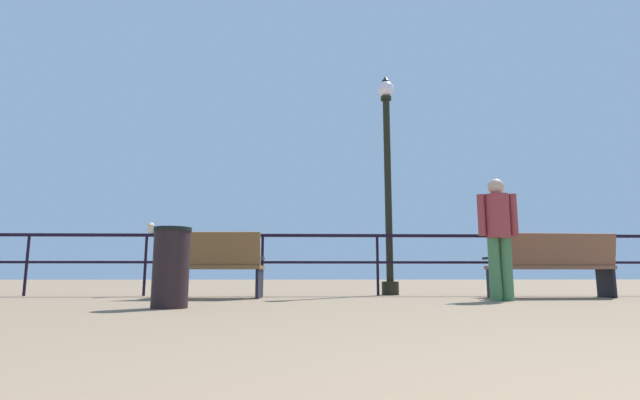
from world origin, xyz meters
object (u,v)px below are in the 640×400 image
at_px(bench_near_right, 552,262).
at_px(seagull_on_rail, 152,229).
at_px(person_by_bench, 498,230).
at_px(trash_bin, 171,267).
at_px(bench_near_left, 212,263).
at_px(lamppost_center, 388,176).

xyz_separation_m(bench_near_right, seagull_on_rail, (-6.07, 0.83, 0.54)).
relative_size(bench_near_right, person_by_bench, 1.14).
bearing_deg(trash_bin, seagull_on_rail, 112.05).
xyz_separation_m(bench_near_left, bench_near_right, (4.91, 0.00, 0.02)).
distance_m(seagull_on_rail, trash_bin, 3.03).
relative_size(seagull_on_rail, trash_bin, 0.45).
bearing_deg(bench_near_left, bench_near_right, 0.05).
relative_size(bench_near_left, trash_bin, 1.76).
height_order(person_by_bench, seagull_on_rail, person_by_bench).
height_order(lamppost_center, trash_bin, lamppost_center).
height_order(person_by_bench, trash_bin, person_by_bench).
distance_m(person_by_bench, seagull_on_rail, 5.24).
distance_m(lamppost_center, seagull_on_rail, 4.00).
height_order(bench_near_right, lamppost_center, lamppost_center).
xyz_separation_m(bench_near_left, person_by_bench, (3.86, -0.69, 0.42)).
distance_m(bench_near_left, person_by_bench, 3.95).
bearing_deg(trash_bin, bench_near_left, 88.80).
xyz_separation_m(bench_near_left, trash_bin, (-0.04, -1.91, -0.08)).
relative_size(person_by_bench, trash_bin, 1.96).
relative_size(person_by_bench, seagull_on_rail, 4.35).
xyz_separation_m(seagull_on_rail, trash_bin, (1.11, -2.74, -0.65)).
distance_m(bench_near_left, trash_bin, 1.91).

